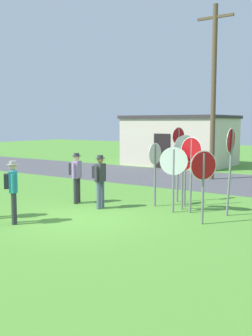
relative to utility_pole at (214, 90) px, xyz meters
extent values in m
plane|color=#518E33|center=(0.14, -10.02, -4.34)|extent=(80.00, 80.00, 0.00)
cube|color=#4C4C51|center=(0.14, -0.52, -4.33)|extent=(60.00, 6.40, 0.01)
cube|color=beige|center=(-4.43, 5.22, -2.83)|extent=(6.38, 4.73, 3.02)
cube|color=#383333|center=(-4.43, 5.22, -1.22)|extent=(6.58, 4.93, 0.20)
cube|color=black|center=(-4.43, 2.83, -3.29)|extent=(1.10, 0.08, 2.10)
cylinder|color=brown|center=(0.00, 0.00, -0.18)|extent=(0.24, 0.24, 8.31)
cube|color=brown|center=(0.00, 0.00, 3.37)|extent=(1.80, 0.12, 0.12)
cylinder|color=slate|center=(2.42, -7.35, -3.20)|extent=(0.09, 0.12, 2.28)
cylinder|color=white|center=(2.42, -7.35, -2.38)|extent=(0.77, 0.17, 0.78)
cylinder|color=#B70F14|center=(2.42, -7.36, -2.38)|extent=(0.71, 0.16, 0.72)
cylinder|color=slate|center=(3.56, -7.10, -3.06)|extent=(0.19, 0.08, 2.56)
cylinder|color=white|center=(3.56, -7.10, -2.09)|extent=(0.08, 0.74, 0.73)
cylinder|color=#B70F14|center=(3.57, -7.10, -2.09)|extent=(0.08, 0.68, 0.68)
cylinder|color=slate|center=(3.33, -8.48, -3.36)|extent=(0.11, 0.11, 1.96)
cylinder|color=white|center=(3.33, -8.48, -2.72)|extent=(0.47, 0.69, 0.82)
cylinder|color=#B70F14|center=(3.34, -8.48, -2.72)|extent=(0.44, 0.64, 0.76)
cylinder|color=slate|center=(1.29, -6.05, -3.06)|extent=(0.11, 0.09, 2.57)
cylinder|color=white|center=(1.29, -6.05, -2.03)|extent=(0.16, 0.61, 0.62)
cylinder|color=#B70F14|center=(1.30, -6.06, -2.03)|extent=(0.15, 0.56, 0.58)
cylinder|color=slate|center=(1.96, -7.62, -3.36)|extent=(0.12, 0.14, 1.96)
cylinder|color=white|center=(1.96, -7.62, -2.74)|extent=(0.80, 0.39, 0.86)
cylinder|color=#B70F14|center=(1.96, -7.61, -2.74)|extent=(0.74, 0.36, 0.80)
cylinder|color=slate|center=(1.86, -6.64, -3.19)|extent=(0.10, 0.10, 2.30)
cylinder|color=white|center=(1.86, -6.64, -2.40)|extent=(0.49, 0.71, 0.85)
cylinder|color=#B70F14|center=(1.85, -6.63, -2.40)|extent=(0.45, 0.66, 0.79)
cylinder|color=slate|center=(1.02, -7.15, -3.31)|extent=(0.07, 0.07, 2.05)
cylinder|color=white|center=(1.02, -7.15, -2.58)|extent=(0.05, 0.71, 0.71)
cylinder|color=#B70F14|center=(1.01, -7.15, -2.58)|extent=(0.05, 0.66, 0.66)
cylinder|color=slate|center=(2.00, -7.10, -3.41)|extent=(0.09, 0.11, 1.86)
cylinder|color=white|center=(2.00, -7.10, -2.76)|extent=(0.66, 0.16, 0.67)
cylinder|color=#B70F14|center=(2.00, -7.11, -2.76)|extent=(0.62, 0.15, 0.62)
cylinder|color=#2D2D33|center=(-1.04, -11.31, -3.90)|extent=(0.14, 0.14, 0.88)
cylinder|color=#2D2D33|center=(-0.88, -11.45, -3.90)|extent=(0.14, 0.14, 0.88)
cube|color=teal|center=(-0.96, -11.38, -3.17)|extent=(0.41, 0.40, 0.58)
cylinder|color=teal|center=(-1.14, -11.22, -3.19)|extent=(0.09, 0.09, 0.52)
cylinder|color=teal|center=(-0.78, -11.54, -3.19)|extent=(0.09, 0.09, 0.52)
sphere|color=tan|center=(-0.96, -11.38, -2.75)|extent=(0.21, 0.21, 0.21)
cylinder|color=gray|center=(-0.96, -11.38, -2.70)|extent=(0.31, 0.31, 0.02)
cylinder|color=gray|center=(-0.96, -11.38, -2.65)|extent=(0.19, 0.19, 0.09)
cube|color=#232328|center=(-1.07, -11.51, -3.15)|extent=(0.29, 0.28, 0.40)
cylinder|color=#2D2D33|center=(-1.48, -8.15, -3.90)|extent=(0.14, 0.14, 0.88)
cylinder|color=#2D2D33|center=(-1.42, -8.36, -3.90)|extent=(0.14, 0.14, 0.88)
cube|color=#9E7AB2|center=(-1.45, -8.25, -3.17)|extent=(0.31, 0.41, 0.58)
cylinder|color=#9E7AB2|center=(-1.51, -8.02, -3.19)|extent=(0.09, 0.09, 0.52)
cylinder|color=#9E7AB2|center=(-1.38, -8.48, -3.19)|extent=(0.09, 0.09, 0.52)
sphere|color=beige|center=(-1.45, -8.25, -2.75)|extent=(0.21, 0.21, 0.21)
cylinder|color=#333338|center=(-1.45, -8.25, -2.70)|extent=(0.31, 0.31, 0.02)
cylinder|color=#333338|center=(-1.45, -8.25, -2.65)|extent=(0.19, 0.19, 0.09)
cube|color=#232328|center=(-1.61, -8.30, -3.15)|extent=(0.21, 0.29, 0.40)
cylinder|color=#4C5670|center=(-0.26, -8.35, -3.90)|extent=(0.14, 0.14, 0.88)
cylinder|color=#4C5670|center=(-0.23, -8.57, -3.90)|extent=(0.14, 0.14, 0.88)
cube|color=#333338|center=(-0.24, -8.46, -3.17)|extent=(0.27, 0.39, 0.58)
cylinder|color=#333338|center=(-0.28, -8.23, -3.19)|extent=(0.09, 0.09, 0.52)
cylinder|color=#333338|center=(-0.21, -8.70, -3.19)|extent=(0.09, 0.09, 0.52)
sphere|color=#9E7051|center=(-0.24, -8.46, -2.75)|extent=(0.21, 0.21, 0.21)
cylinder|color=#333338|center=(-0.24, -8.46, -2.70)|extent=(0.31, 0.31, 0.02)
cylinder|color=#333338|center=(-0.24, -8.46, -2.65)|extent=(0.19, 0.19, 0.09)
cube|color=#232328|center=(-0.41, -8.49, -3.15)|extent=(0.17, 0.28, 0.40)
camera|label=1|loc=(7.82, -18.60, -1.56)|focal=43.31mm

